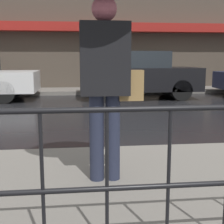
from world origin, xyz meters
TOP-DOWN VIEW (x-y plane):
  - ground_plane at (0.00, 0.00)m, footprint 80.00×80.00m
  - sidewalk_near at (0.00, -5.00)m, footprint 28.00×2.62m
  - sidewalk_far at (0.00, 4.53)m, footprint 28.00×1.68m
  - lane_marking at (0.00, 0.00)m, footprint 25.20×0.12m
  - building_storefront at (0.00, 5.49)m, footprint 28.00×0.85m
  - car_black at (0.94, 2.63)m, footprint 3.94×1.82m

SIDE VIEW (x-z plane):
  - ground_plane at x=0.00m, z-range 0.00..0.00m
  - lane_marking at x=0.00m, z-range 0.00..0.01m
  - sidewalk_near at x=0.00m, z-range 0.00..0.14m
  - sidewalk_far at x=0.00m, z-range 0.00..0.14m
  - car_black at x=0.94m, z-range 0.01..1.60m
  - building_storefront at x=0.00m, z-range -0.04..6.64m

